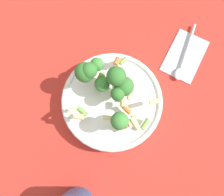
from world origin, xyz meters
The scene contains 5 objects.
ground_plane centered at (0.00, 0.00, 0.00)m, with size 3.00×3.00×0.00m, color #B72D23.
bowl centered at (0.00, 0.00, 0.02)m, with size 0.26×0.26×0.05m.
pasta_salad centered at (0.00, 0.02, 0.10)m, with size 0.20×0.21×0.10m.
napkin centered at (0.25, 0.00, 0.00)m, with size 0.17×0.15×0.01m.
spoon centered at (0.23, -0.01, 0.01)m, with size 0.16×0.12×0.01m.
Camera 1 is at (-0.07, -0.11, 0.58)m, focal length 35.00 mm.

